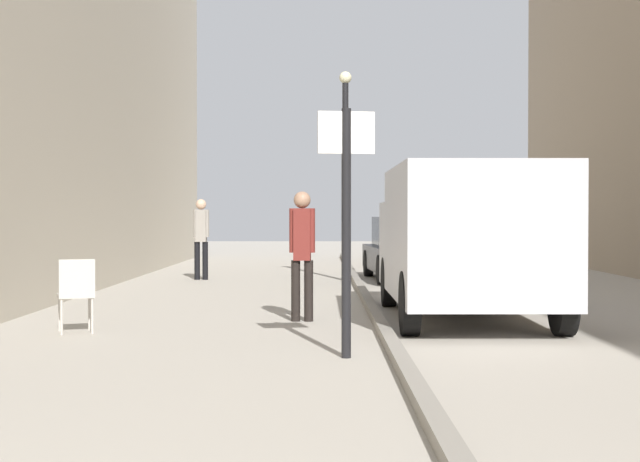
{
  "coord_description": "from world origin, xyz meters",
  "views": [
    {
      "loc": [
        0.78,
        -1.63,
        1.49
      ],
      "look_at": [
        0.82,
        10.26,
        1.29
      ],
      "focal_mm": 52.99,
      "sensor_mm": 36.0,
      "label": 1
    }
  ],
  "objects_px": {
    "parked_car": "(408,249)",
    "street_sign_post": "(344,210)",
    "pedestrian_far_crossing": "(199,233)",
    "delivery_van": "(462,237)",
    "pedestrian_main_foreground": "(300,246)",
    "cafe_chair_near_window": "(74,290)",
    "lamp_post": "(343,161)"
  },
  "relations": [
    {
      "from": "street_sign_post",
      "to": "lamp_post",
      "type": "distance_m",
      "value": 11.74
    },
    {
      "from": "pedestrian_main_foreground",
      "to": "delivery_van",
      "type": "relative_size",
      "value": 0.34
    },
    {
      "from": "delivery_van",
      "to": "lamp_post",
      "type": "bearing_deg",
      "value": 100.72
    },
    {
      "from": "parked_car",
      "to": "cafe_chair_near_window",
      "type": "bearing_deg",
      "value": -120.78
    },
    {
      "from": "pedestrian_far_crossing",
      "to": "street_sign_post",
      "type": "distance_m",
      "value": 12.29
    },
    {
      "from": "lamp_post",
      "to": "cafe_chair_near_window",
      "type": "height_order",
      "value": "lamp_post"
    },
    {
      "from": "delivery_van",
      "to": "parked_car",
      "type": "bearing_deg",
      "value": 90.19
    },
    {
      "from": "parked_car",
      "to": "street_sign_post",
      "type": "height_order",
      "value": "street_sign_post"
    },
    {
      "from": "delivery_van",
      "to": "parked_car",
      "type": "xyz_separation_m",
      "value": [
        0.01,
        8.14,
        -0.46
      ]
    },
    {
      "from": "delivery_van",
      "to": "parked_car",
      "type": "relative_size",
      "value": 1.25
    },
    {
      "from": "pedestrian_main_foreground",
      "to": "pedestrian_far_crossing",
      "type": "relative_size",
      "value": 0.98
    },
    {
      "from": "pedestrian_main_foreground",
      "to": "cafe_chair_near_window",
      "type": "bearing_deg",
      "value": 28.59
    },
    {
      "from": "cafe_chair_near_window",
      "to": "pedestrian_main_foreground",
      "type": "bearing_deg",
      "value": 6.54
    },
    {
      "from": "delivery_van",
      "to": "cafe_chair_near_window",
      "type": "xyz_separation_m",
      "value": [
        -5.13,
        -1.61,
        -0.63
      ]
    },
    {
      "from": "pedestrian_far_crossing",
      "to": "cafe_chair_near_window",
      "type": "xyz_separation_m",
      "value": [
        -0.33,
        -9.88,
        -0.53
      ]
    },
    {
      "from": "delivery_van",
      "to": "street_sign_post",
      "type": "relative_size",
      "value": 2.06
    },
    {
      "from": "pedestrian_main_foreground",
      "to": "cafe_chair_near_window",
      "type": "xyz_separation_m",
      "value": [
        -2.82,
        -1.36,
        -0.51
      ]
    },
    {
      "from": "delivery_van",
      "to": "parked_car",
      "type": "height_order",
      "value": "delivery_van"
    },
    {
      "from": "pedestrian_far_crossing",
      "to": "lamp_post",
      "type": "distance_m",
      "value": 3.71
    },
    {
      "from": "pedestrian_far_crossing",
      "to": "parked_car",
      "type": "bearing_deg",
      "value": -0.08
    },
    {
      "from": "pedestrian_main_foreground",
      "to": "pedestrian_far_crossing",
      "type": "height_order",
      "value": "pedestrian_far_crossing"
    },
    {
      "from": "lamp_post",
      "to": "pedestrian_far_crossing",
      "type": "bearing_deg",
      "value": 176.12
    },
    {
      "from": "pedestrian_far_crossing",
      "to": "parked_car",
      "type": "distance_m",
      "value": 4.83
    },
    {
      "from": "pedestrian_far_crossing",
      "to": "lamp_post",
      "type": "height_order",
      "value": "lamp_post"
    },
    {
      "from": "pedestrian_far_crossing",
      "to": "delivery_van",
      "type": "xyz_separation_m",
      "value": [
        4.81,
        -8.27,
        0.1
      ]
    },
    {
      "from": "pedestrian_main_foreground",
      "to": "delivery_van",
      "type": "xyz_separation_m",
      "value": [
        2.31,
        0.26,
        0.12
      ]
    },
    {
      "from": "lamp_post",
      "to": "delivery_van",
      "type": "bearing_deg",
      "value": -79.53
    },
    {
      "from": "parked_car",
      "to": "cafe_chair_near_window",
      "type": "xyz_separation_m",
      "value": [
        -5.14,
        -9.75,
        -0.17
      ]
    },
    {
      "from": "delivery_van",
      "to": "street_sign_post",
      "type": "height_order",
      "value": "street_sign_post"
    },
    {
      "from": "cafe_chair_near_window",
      "to": "street_sign_post",
      "type": "bearing_deg",
      "value": -50.4
    },
    {
      "from": "street_sign_post",
      "to": "delivery_van",
      "type": "bearing_deg",
      "value": -125.53
    },
    {
      "from": "pedestrian_main_foreground",
      "to": "street_sign_post",
      "type": "xyz_separation_m",
      "value": [
        0.52,
        -3.38,
        0.49
      ]
    }
  ]
}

